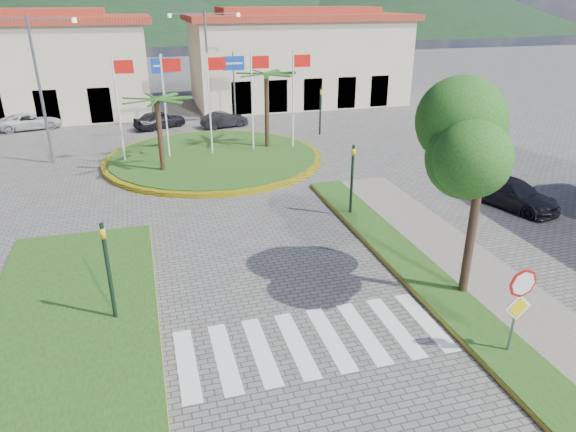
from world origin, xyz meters
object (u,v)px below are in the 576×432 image
object	(u,v)px
roundabout_island	(214,157)
stop_sign	(519,299)
car_dark_b	(224,120)
white_van	(30,121)
car_dark_a	(160,119)
car_side_right	(512,193)
deciduous_tree	(486,138)

from	to	relation	value
roundabout_island	stop_sign	size ratio (longest dim) A/B	4.79
roundabout_island	car_dark_b	bearing A→B (deg)	76.00
white_van	car_dark_a	bearing A→B (deg)	-116.71
stop_sign	white_van	distance (m)	35.38
white_van	car_dark_a	size ratio (longest dim) A/B	1.13
car_dark_b	car_side_right	distance (m)	21.45
deciduous_tree	car_side_right	xyz separation A→B (m)	(6.50, 6.02, -4.55)
roundabout_island	car_dark_a	xyz separation A→B (m)	(-2.58, 9.03, 0.46)
car_dark_a	car_side_right	world-z (taller)	car_dark_a
deciduous_tree	car_dark_b	xyz separation A→B (m)	(-3.50, 25.00, -4.62)
deciduous_tree	car_dark_b	bearing A→B (deg)	97.97
roundabout_island	white_van	xyz separation A→B (m)	(-11.56, 11.26, 0.41)
car_dark_b	car_side_right	size ratio (longest dim) A/B	0.78
car_dark_a	car_dark_b	bearing A→B (deg)	-127.61
deciduous_tree	car_dark_a	size ratio (longest dim) A/B	1.83
roundabout_island	car_side_right	size ratio (longest dim) A/B	2.94
stop_sign	deciduous_tree	distance (m)	4.59
roundabout_island	stop_sign	world-z (taller)	roundabout_island
white_van	car_side_right	bearing A→B (deg)	-146.13
roundabout_island	deciduous_tree	xyz separation A→B (m)	(5.50, -17.00, 5.01)
car_dark_a	car_side_right	size ratio (longest dim) A/B	0.86
stop_sign	deciduous_tree	world-z (taller)	deciduous_tree
car_side_right	car_dark_a	bearing A→B (deg)	108.00
stop_sign	car_dark_b	world-z (taller)	stop_sign
car_dark_b	roundabout_island	bearing A→B (deg)	153.60
stop_sign	car_dark_b	bearing A→B (deg)	95.91
deciduous_tree	car_dark_a	distance (m)	27.63
roundabout_island	white_van	world-z (taller)	roundabout_island
car_dark_a	car_dark_b	world-z (taller)	car_dark_a
deciduous_tree	car_side_right	world-z (taller)	deciduous_tree
car_side_right	deciduous_tree	bearing A→B (deg)	-155.26
roundabout_island	car_dark_b	size ratio (longest dim) A/B	3.75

